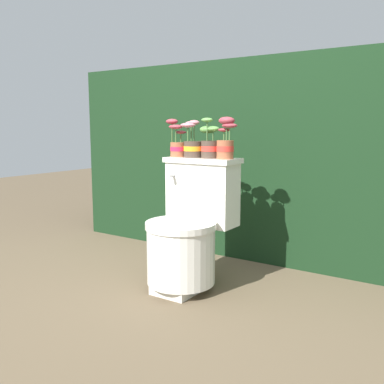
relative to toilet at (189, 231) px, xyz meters
name	(u,v)px	position (x,y,z in m)	size (l,w,h in m)	color
ground_plane	(189,289)	(0.03, -0.05, -0.33)	(12.00, 12.00, 0.00)	brown
hedge_backdrop	(272,158)	(0.03, 1.11, 0.36)	(2.98, 0.96, 1.39)	black
toilet	(189,231)	(0.00, 0.00, 0.00)	(0.44, 0.53, 0.75)	silver
potted_plant_left	(178,143)	(-0.17, 0.13, 0.50)	(0.13, 0.12, 0.23)	#9E5638
potted_plant_midleft	(193,145)	(-0.06, 0.14, 0.49)	(0.13, 0.13, 0.22)	#47382D
potted_plant_middle	(210,143)	(0.05, 0.15, 0.50)	(0.14, 0.11, 0.23)	#47382D
potted_plant_midright	(226,142)	(0.17, 0.13, 0.51)	(0.13, 0.10, 0.24)	#9E5638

